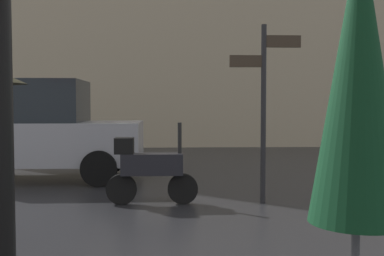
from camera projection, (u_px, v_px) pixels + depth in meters
folded_patio_umbrella_near at (358, 88)px, 1.99m from camera, size 0.41×0.41×2.27m
parked_scooter at (149, 168)px, 6.99m from camera, size 1.38×0.32×1.23m
parked_car_left at (34, 130)px, 9.27m from camera, size 4.14×1.90×1.99m
street_signpost at (264, 95)px, 7.02m from camera, size 1.08×0.08×2.71m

